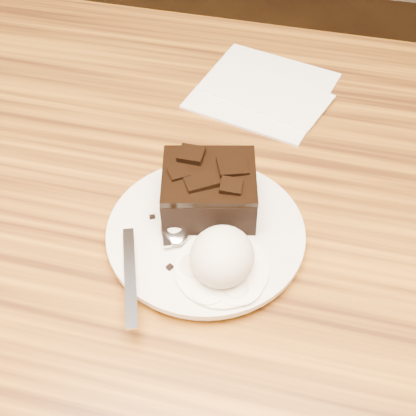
% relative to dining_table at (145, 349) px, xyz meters
% --- Properties ---
extents(dining_table, '(1.20, 0.80, 0.75)m').
position_rel_dining_table_xyz_m(dining_table, '(0.00, 0.00, 0.00)').
color(dining_table, '#41230E').
rests_on(dining_table, floor).
extents(plate, '(0.21, 0.21, 0.02)m').
position_rel_dining_table_xyz_m(plate, '(0.11, -0.04, 0.38)').
color(plate, silver).
rests_on(plate, dining_table).
extents(brownie, '(0.11, 0.10, 0.04)m').
position_rel_dining_table_xyz_m(brownie, '(0.11, -0.01, 0.41)').
color(brownie, black).
rests_on(brownie, plate).
extents(ice_cream_scoop, '(0.06, 0.07, 0.05)m').
position_rel_dining_table_xyz_m(ice_cream_scoop, '(0.14, -0.09, 0.41)').
color(ice_cream_scoop, white).
rests_on(ice_cream_scoop, plate).
extents(melt_puddle, '(0.09, 0.09, 0.00)m').
position_rel_dining_table_xyz_m(melt_puddle, '(0.14, -0.09, 0.39)').
color(melt_puddle, white).
rests_on(melt_puddle, plate).
extents(spoon, '(0.09, 0.17, 0.01)m').
position_rel_dining_table_xyz_m(spoon, '(0.08, -0.05, 0.40)').
color(spoon, silver).
rests_on(spoon, plate).
extents(napkin, '(0.20, 0.20, 0.01)m').
position_rel_dining_table_xyz_m(napkin, '(0.13, 0.23, 0.38)').
color(napkin, white).
rests_on(napkin, dining_table).
extents(crumb_a, '(0.01, 0.01, 0.00)m').
position_rel_dining_table_xyz_m(crumb_a, '(0.09, -0.10, 0.39)').
color(crumb_a, black).
rests_on(crumb_a, plate).
extents(crumb_b, '(0.01, 0.01, 0.00)m').
position_rel_dining_table_xyz_m(crumb_b, '(0.09, -0.03, 0.39)').
color(crumb_b, black).
rests_on(crumb_b, plate).
extents(crumb_c, '(0.01, 0.01, 0.00)m').
position_rel_dining_table_xyz_m(crumb_c, '(0.06, -0.04, 0.39)').
color(crumb_c, black).
rests_on(crumb_c, plate).
extents(crumb_d, '(0.01, 0.01, 0.00)m').
position_rel_dining_table_xyz_m(crumb_d, '(0.11, -0.05, 0.39)').
color(crumb_d, black).
rests_on(crumb_d, plate).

